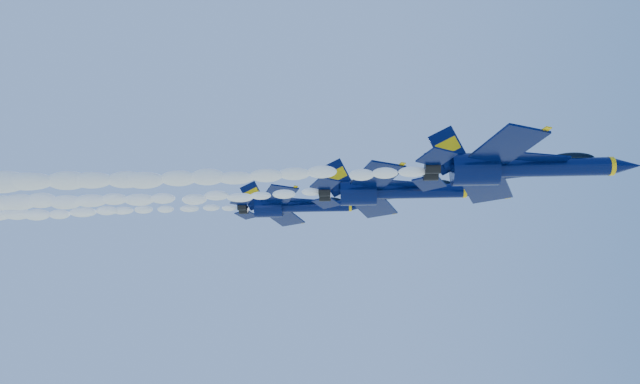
{
  "coord_description": "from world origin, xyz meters",
  "views": [
    {
      "loc": [
        1.78,
        -67.15,
        124.73
      ],
      "look_at": [
        -0.93,
        -4.5,
        152.7
      ],
      "focal_mm": 35.0,
      "sensor_mm": 36.0,
      "label": 1
    }
  ],
  "objects": [
    {
      "name": "jet_lead",
      "position": [
        17.7,
        -15.14,
        150.09
      ],
      "size": [
        19.73,
        16.19,
        7.33
      ],
      "color": "#040D3A"
    },
    {
      "name": "smoke_trail_jet_lead",
      "position": [
        -12.86,
        -15.14,
        149.66
      ],
      "size": [
        44.25,
        2.2,
        1.98
      ],
      "primitive_type": "ellipsoid",
      "color": "white"
    },
    {
      "name": "jet_second",
      "position": [
        7.05,
        -3.64,
        153.04
      ],
      "size": [
        18.78,
        15.41,
        6.98
      ],
      "color": "#040D3A"
    },
    {
      "name": "smoke_trail_jet_second",
      "position": [
        -23.1,
        -3.64,
        152.62
      ],
      "size": [
        44.25,
        2.09,
        1.88
      ],
      "primitive_type": "ellipsoid",
      "color": "white"
    },
    {
      "name": "jet_third",
      "position": [
        -4.54,
        5.29,
        155.17
      ],
      "size": [
        16.53,
        13.56,
        6.14
      ],
      "color": "#040D3A"
    },
    {
      "name": "smoke_trail_jet_third",
      "position": [
        -33.73,
        5.29,
        154.77
      ],
      "size": [
        44.25,
        1.84,
        1.66
      ],
      "primitive_type": "ellipsoid",
      "color": "white"
    }
  ]
}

